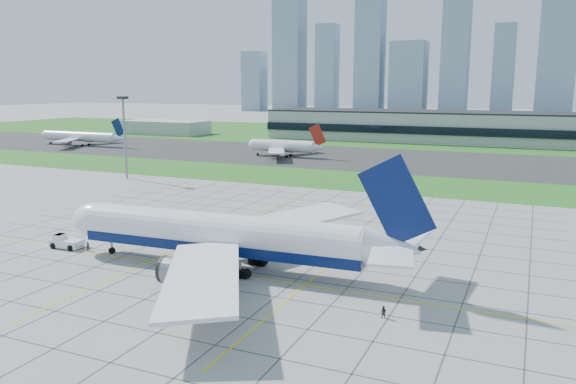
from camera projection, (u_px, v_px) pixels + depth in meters
name	position (u px, v px, depth m)	size (l,w,h in m)	color
ground	(207.00, 266.00, 91.04)	(1400.00, 1400.00, 0.00)	#979792
grass_median	(363.00, 181.00, 171.95)	(700.00, 35.00, 0.04)	#24661D
asphalt_taxiway	(403.00, 160.00, 221.39)	(700.00, 75.00, 0.04)	#383838
grass_far	(445.00, 137.00, 320.28)	(700.00, 145.00, 0.04)	#24661D
apron_markings	(242.00, 248.00, 100.84)	(120.00, 130.00, 0.03)	#474744
terminal	(520.00, 128.00, 280.37)	(260.00, 43.00, 15.80)	#B7B7B2
service_block	(166.00, 127.00, 342.55)	(50.00, 25.00, 8.00)	#B7B7B2
light_mast	(124.00, 127.00, 174.23)	(2.50, 2.50, 25.60)	gray
city_skyline	(480.00, 55.00, 551.00)	(523.00, 32.40, 160.00)	#8093A7
airliner	(222.00, 235.00, 89.11)	(62.26, 62.98, 19.59)	white
pushback_tug	(65.00, 242.00, 101.01)	(8.63, 3.27, 2.39)	white
crew_near	(88.00, 246.00, 99.21)	(0.60, 0.39, 1.64)	black
crew_far	(383.00, 312.00, 70.27)	(0.79, 0.62, 1.63)	black
distant_jet_0	(80.00, 136.00, 274.29)	(49.50, 42.66, 14.08)	white
distant_jet_1	(285.00, 146.00, 230.61)	(32.01, 42.66, 14.08)	white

